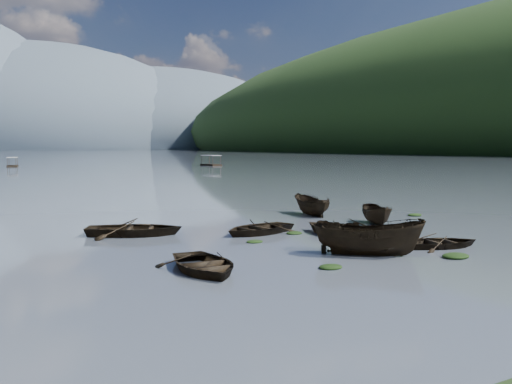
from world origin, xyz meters
TOP-DOWN VIEW (x-y plane):
  - ground_plane at (0.00, 0.00)m, footprint 2400.00×2400.00m
  - haze_mtn_c at (140.00, 900.00)m, footprint 520.00×520.00m
  - haze_mtn_d at (320.00, 900.00)m, footprint 520.00×520.00m
  - rowboat_0 at (-8.37, 1.72)m, footprint 3.64×4.77m
  - rowboat_2 at (-0.70, 0.98)m, footprint 4.81×4.54m
  - rowboat_3 at (1.92, 6.05)m, footprint 4.36×5.59m
  - rowboat_4 at (3.60, 0.81)m, footprint 4.58×3.87m
  - rowboat_5 at (6.41, 8.25)m, footprint 3.02×4.03m
  - rowboat_6 at (-7.80, 11.69)m, footprint 6.22×5.56m
  - rowboat_7 at (-1.72, 8.85)m, footprint 5.23×4.32m
  - rowboat_8 at (5.66, 14.08)m, footprint 2.24×4.35m
  - weed_clump_0 at (-3.81, -0.31)m, footprint 0.98×0.81m
  - weed_clump_1 at (-3.35, 6.42)m, footprint 0.86×0.69m
  - weed_clump_2 at (2.15, -1.36)m, footprint 1.25×1.00m
  - weed_clump_3 at (-0.09, 7.70)m, footprint 0.92×0.78m
  - weed_clump_4 at (3.87, 4.30)m, footprint 1.23×0.98m
  - weed_clump_5 at (-6.87, 11.16)m, footprint 0.92×0.74m
  - weed_clump_6 at (1.06, 6.01)m, footprint 0.87×0.73m
  - weed_clump_7 at (11.64, 10.17)m, footprint 1.06×0.85m
  - pontoon_centre at (0.66, 125.18)m, footprint 3.29×5.74m
  - pontoon_right at (43.08, 106.96)m, footprint 2.99×6.47m

SIDE VIEW (x-z plane):
  - ground_plane at x=0.00m, z-range 0.00..0.00m
  - haze_mtn_c at x=140.00m, z-range -130.00..130.00m
  - haze_mtn_d at x=320.00m, z-range -110.00..110.00m
  - rowboat_0 at x=-8.37m, z-range -0.46..0.46m
  - rowboat_2 at x=-0.70m, z-range -0.93..0.93m
  - rowboat_3 at x=1.92m, z-range -0.53..0.53m
  - rowboat_4 at x=3.60m, z-range -0.41..0.41m
  - rowboat_5 at x=6.41m, z-range -0.73..0.73m
  - rowboat_6 at x=-7.80m, z-range -0.53..0.53m
  - rowboat_7 at x=-1.72m, z-range -0.47..0.47m
  - rowboat_8 at x=5.66m, z-range -0.80..0.80m
  - weed_clump_0 at x=-3.81m, z-range -0.11..0.11m
  - weed_clump_1 at x=-3.35m, z-range -0.09..0.09m
  - weed_clump_2 at x=2.15m, z-range -0.14..0.14m
  - weed_clump_3 at x=-0.09m, z-range -0.10..0.10m
  - weed_clump_4 at x=3.87m, z-range -0.13..0.13m
  - weed_clump_5 at x=-6.87m, z-range -0.10..0.10m
  - weed_clump_6 at x=1.06m, z-range -0.09..0.09m
  - weed_clump_7 at x=11.64m, z-range -0.12..0.12m
  - pontoon_centre at x=0.66m, z-range -1.03..1.03m
  - pontoon_right at x=43.08m, z-range -1.21..1.21m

